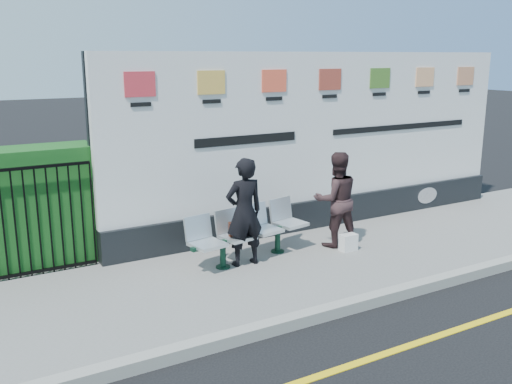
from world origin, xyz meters
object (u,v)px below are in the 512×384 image
billboard (325,152)px  woman_left (244,212)px  bench (251,246)px  woman_right (336,199)px

billboard → woman_left: (-2.19, -1.06, -0.52)m
billboard → bench: 2.46m
billboard → woman_right: (-0.53, -1.03, -0.55)m
billboard → woman_left: size_ratio=5.12×
woman_left → bench: bearing=-144.6°
bench → woman_left: (-0.19, -0.13, 0.57)m
billboard → bench: size_ratio=4.03×
bench → woman_left: size_ratio=1.27×
woman_right → bench: bearing=10.7°
bench → billboard: bearing=15.2°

